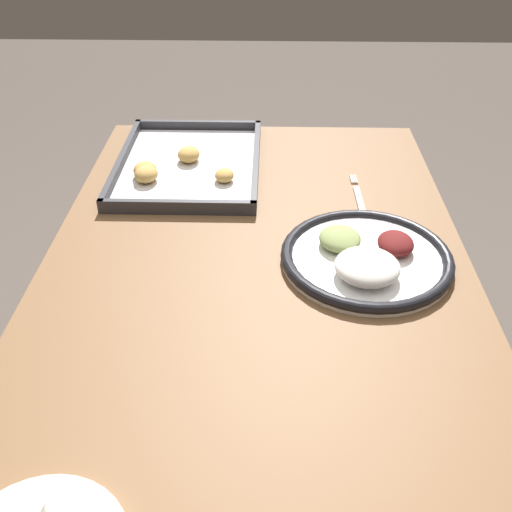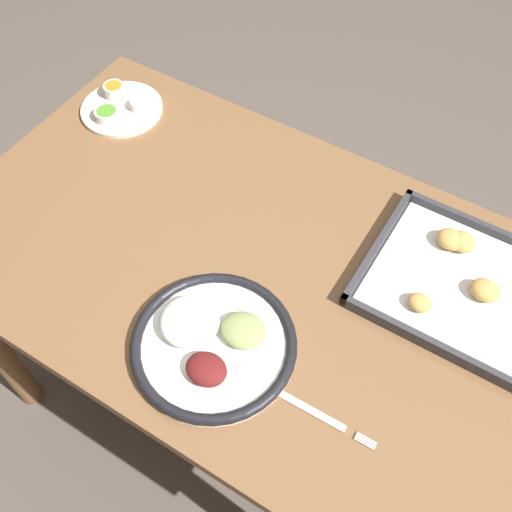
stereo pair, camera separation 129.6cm
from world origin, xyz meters
name	(u,v)px [view 1 (the left image)]	position (x,y,z in m)	size (l,w,h in m)	color
dining_table	(256,327)	(0.00, 0.00, 0.61)	(1.22, 0.73, 0.73)	brown
dinner_plate	(366,257)	(0.04, -0.18, 0.74)	(0.29, 0.29, 0.05)	white
fork	(361,205)	(0.23, -0.20, 0.73)	(0.23, 0.02, 0.00)	silver
baking_tray	(186,165)	(0.38, 0.16, 0.74)	(0.40, 0.30, 0.04)	#333338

